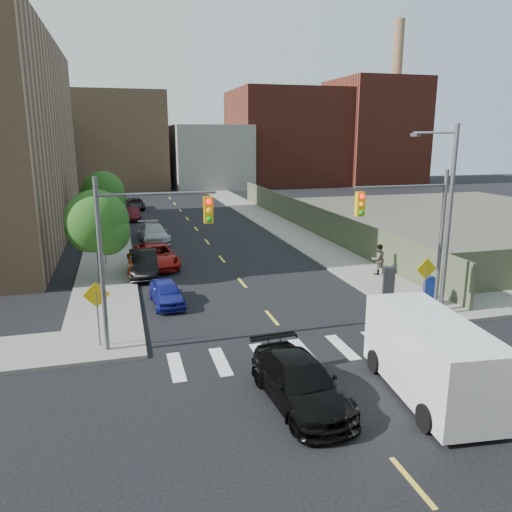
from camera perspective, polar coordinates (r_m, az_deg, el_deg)
ground at (r=17.21m, az=10.01°, el=-16.12°), size 160.00×160.00×0.00m
sidewalk_nw at (r=55.56m, az=-16.31°, el=4.42°), size 3.50×73.00×0.15m
sidewalk_ne at (r=57.39m, az=-0.61°, el=5.25°), size 3.50×73.00×0.15m
fence_north at (r=45.07m, az=6.06°, el=4.36°), size 0.12×44.00×2.50m
gravel_lot at (r=56.19m, az=23.06°, el=3.93°), size 36.00×42.00×0.06m
bg_bldg_west at (r=84.85m, az=-26.21°, el=10.63°), size 14.00×18.00×12.00m
bg_bldg_midwest at (r=85.42m, az=-15.24°, el=12.56°), size 14.00×16.00×15.00m
bg_bldg_center at (r=84.76m, az=-5.45°, el=11.27°), size 12.00×16.00×10.00m
bg_bldg_east at (r=90.09m, az=3.33°, el=13.35°), size 18.00×18.00×16.00m
bg_bldg_fareast at (r=94.61m, az=13.23°, el=13.65°), size 14.00×16.00×18.00m
smokestack at (r=96.72m, az=15.58°, el=16.48°), size 1.80×1.80×28.00m
signal_nw at (r=19.82m, az=-13.07°, el=1.78°), size 4.59×0.30×7.00m
signal_ne at (r=23.50m, az=17.52°, el=3.33°), size 4.59×0.30×7.00m
streetlight_ne at (r=25.37m, az=20.78°, el=5.38°), size 0.25×3.70×9.00m
warn_sign_nw at (r=20.98m, az=-17.73°, el=-5.05°), size 1.06×0.06×2.83m
warn_sign_ne at (r=25.11m, az=18.84°, el=-2.07°), size 1.06×0.06×2.83m
warn_sign_midwest at (r=34.06m, az=-16.96°, el=2.08°), size 1.06×0.06×2.83m
tree_west_near at (r=29.91m, az=-17.71°, el=3.38°), size 3.66×3.64×5.52m
tree_west_far at (r=44.76m, az=-17.06°, el=6.66°), size 3.66×3.64×5.52m
parked_car_blue at (r=26.01m, az=-10.19°, el=-4.14°), size 1.73×3.78×1.26m
parked_car_black at (r=31.55m, az=-12.75°, el=-0.83°), size 1.71×4.72×1.55m
parked_car_red at (r=33.49m, az=-11.35°, el=0.03°), size 2.97×5.56×1.49m
parked_car_silver at (r=41.34m, az=-11.65°, el=2.59°), size 2.58×5.29×1.48m
parked_car_white at (r=43.71m, az=-11.86°, el=3.09°), size 1.76×4.05×1.36m
parked_car_maroon at (r=52.57m, az=-13.93°, el=4.70°), size 1.58×4.01×1.30m
parked_car_grey at (r=60.18m, az=-13.72°, el=5.82°), size 2.33×4.79×1.31m
black_sedan at (r=16.63m, az=5.10°, el=-14.18°), size 2.45×5.24×1.48m
cargo_van at (r=17.85m, az=19.09°, el=-10.52°), size 2.91×6.05×2.68m
mailbox at (r=26.58m, az=19.28°, el=-3.77°), size 0.74×0.66×1.50m
payphone at (r=26.34m, az=14.90°, el=-3.15°), size 0.68×0.62×1.85m
pedestrian_west at (r=29.79m, az=-14.13°, el=-1.31°), size 0.42×0.63×1.71m
pedestrian_east at (r=31.39m, az=13.80°, el=-0.37°), size 0.97×0.79×1.87m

